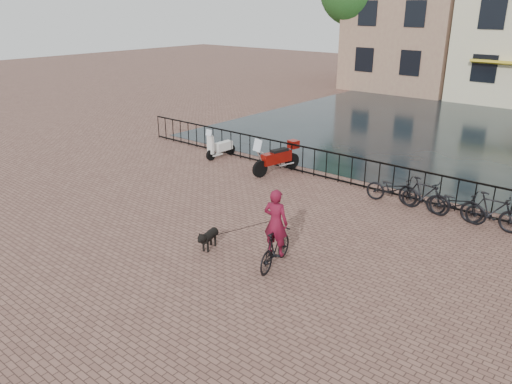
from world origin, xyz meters
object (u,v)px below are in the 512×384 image
Objects in this scene: dog at (209,238)px; cyclist at (276,233)px; motorcycle at (277,154)px; scooter at (221,142)px.

cyclist is at bearing -4.30° from dog.
motorcycle is 2.91m from scooter.
scooter is (-5.29, 5.95, 0.35)m from dog.
motorcycle is at bearing 0.63° from scooter.
cyclist is 6.89m from motorcycle.
motorcycle reaches higher than scooter.
motorcycle is (-2.39, 5.82, 0.43)m from dog.
cyclist is 9.04m from scooter.
motorcycle is 1.47× the size of scooter.
cyclist is 1.09× the size of motorcycle.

